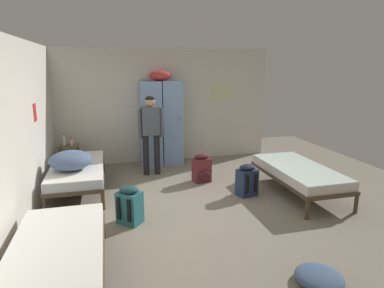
# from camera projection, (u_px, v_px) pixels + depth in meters

# --- Properties ---
(ground_plane) EXTENTS (8.73, 8.73, 0.00)m
(ground_plane) POSITION_uv_depth(u_px,v_px,m) (196.00, 206.00, 5.24)
(ground_plane) COLOR gray
(room_backdrop) EXTENTS (4.92, 5.51, 2.55)m
(room_backdrop) POSITION_uv_depth(u_px,v_px,m) (108.00, 117.00, 5.86)
(room_backdrop) COLOR beige
(room_backdrop) RESTS_ON ground_plane
(locker_bank) EXTENTS (0.90, 0.55, 2.07)m
(locker_bank) POSITION_uv_depth(u_px,v_px,m) (161.00, 121.00, 7.28)
(locker_bank) COLOR #7A9ECC
(locker_bank) RESTS_ON ground_plane
(shelf_unit) EXTENTS (0.38, 0.30, 0.57)m
(shelf_unit) POSITION_uv_depth(u_px,v_px,m) (69.00, 156.00, 6.86)
(shelf_unit) COLOR brown
(shelf_unit) RESTS_ON ground_plane
(bed_left_front) EXTENTS (0.90, 1.90, 0.49)m
(bed_left_front) POSITION_uv_depth(u_px,v_px,m) (56.00, 255.00, 3.21)
(bed_left_front) COLOR #473828
(bed_left_front) RESTS_ON ground_plane
(bed_left_rear) EXTENTS (0.90, 1.90, 0.49)m
(bed_left_rear) POSITION_uv_depth(u_px,v_px,m) (78.00, 171.00, 5.78)
(bed_left_rear) COLOR #473828
(bed_left_rear) RESTS_ON ground_plane
(bed_right) EXTENTS (0.90, 1.90, 0.49)m
(bed_right) POSITION_uv_depth(u_px,v_px,m) (299.00, 172.00, 5.68)
(bed_right) COLOR #473828
(bed_right) RESTS_ON ground_plane
(bedding_heap) EXTENTS (0.68, 0.67, 0.31)m
(bedding_heap) POSITION_uv_depth(u_px,v_px,m) (70.00, 160.00, 5.45)
(bedding_heap) COLOR slate
(bedding_heap) RESTS_ON bed_left_rear
(person_traveler) EXTENTS (0.50, 0.21, 1.60)m
(person_traveler) POSITION_uv_depth(u_px,v_px,m) (151.00, 128.00, 6.54)
(person_traveler) COLOR black
(person_traveler) RESTS_ON ground_plane
(water_bottle) EXTENTS (0.06, 0.06, 0.25)m
(water_bottle) POSITION_uv_depth(u_px,v_px,m) (64.00, 140.00, 6.78)
(water_bottle) COLOR silver
(water_bottle) RESTS_ON shelf_unit
(lotion_bottle) EXTENTS (0.05, 0.05, 0.17)m
(lotion_bottle) POSITION_uv_depth(u_px,v_px,m) (72.00, 142.00, 6.77)
(lotion_bottle) COLOR beige
(lotion_bottle) RESTS_ON shelf_unit
(backpack_navy) EXTENTS (0.37, 0.38, 0.55)m
(backpack_navy) POSITION_uv_depth(u_px,v_px,m) (247.00, 181.00, 5.63)
(backpack_navy) COLOR navy
(backpack_navy) RESTS_ON ground_plane
(backpack_maroon) EXTENTS (0.35, 0.36, 0.55)m
(backpack_maroon) POSITION_uv_depth(u_px,v_px,m) (202.00, 169.00, 6.29)
(backpack_maroon) COLOR maroon
(backpack_maroon) RESTS_ON ground_plane
(backpack_teal) EXTENTS (0.41, 0.42, 0.55)m
(backpack_teal) POSITION_uv_depth(u_px,v_px,m) (130.00, 205.00, 4.63)
(backpack_teal) COLOR #23666B
(backpack_teal) RESTS_ON ground_plane
(clothes_pile_denim) EXTENTS (0.49, 0.49, 0.13)m
(clothes_pile_denim) POSITION_uv_depth(u_px,v_px,m) (319.00, 277.00, 3.37)
(clothes_pile_denim) COLOR #42567A
(clothes_pile_denim) RESTS_ON ground_plane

